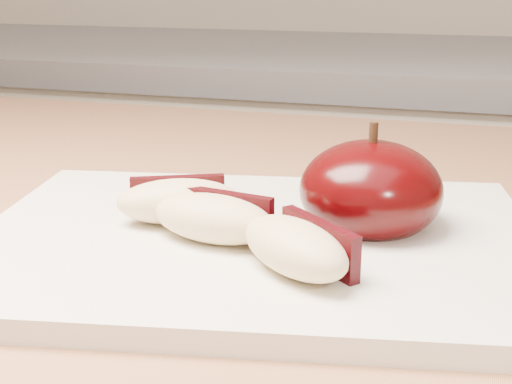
% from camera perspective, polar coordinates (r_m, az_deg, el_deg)
% --- Properties ---
extents(back_cabinet, '(2.40, 0.62, 0.94)m').
position_cam_1_polar(back_cabinet, '(1.32, 11.18, -9.56)').
color(back_cabinet, silver).
rests_on(back_cabinet, ground).
extents(cutting_board, '(0.37, 0.30, 0.01)m').
position_cam_1_polar(cutting_board, '(0.42, 0.00, -4.10)').
color(cutting_board, silver).
rests_on(cutting_board, island_counter).
extents(apple_half, '(0.10, 0.10, 0.07)m').
position_cam_1_polar(apple_half, '(0.43, 9.16, 0.13)').
color(apple_half, black).
rests_on(apple_half, cutting_board).
extents(apple_wedge_a, '(0.08, 0.06, 0.03)m').
position_cam_1_polar(apple_wedge_a, '(0.44, -6.22, -0.68)').
color(apple_wedge_a, beige).
rests_on(apple_wedge_a, cutting_board).
extents(apple_wedge_b, '(0.08, 0.05, 0.03)m').
position_cam_1_polar(apple_wedge_b, '(0.40, -3.32, -2.07)').
color(apple_wedge_b, beige).
rests_on(apple_wedge_b, cutting_board).
extents(apple_wedge_c, '(0.08, 0.08, 0.03)m').
position_cam_1_polar(apple_wedge_c, '(0.36, 3.34, -4.39)').
color(apple_wedge_c, beige).
rests_on(apple_wedge_c, cutting_board).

